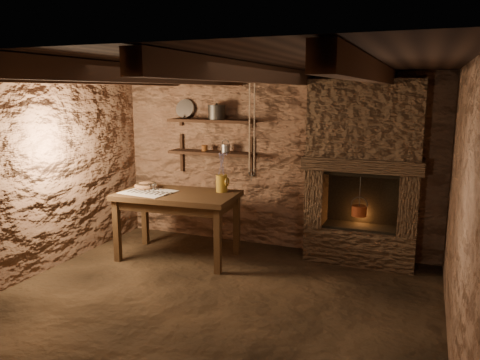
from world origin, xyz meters
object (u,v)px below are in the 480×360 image
at_px(stoneware_jug, 222,175).
at_px(wooden_bowl, 146,186).
at_px(iron_stockpot, 217,113).
at_px(work_table, 178,223).
at_px(red_pot, 359,210).

xyz_separation_m(stoneware_jug, wooden_bowl, (-1.03, -0.19, -0.18)).
bearing_deg(iron_stockpot, stoneware_jug, -59.57).
distance_m(work_table, red_pot, 2.32).
bearing_deg(iron_stockpot, wooden_bowl, -135.90).
bearing_deg(red_pot, iron_stockpot, 176.57).
distance_m(stoneware_jug, red_pot, 1.79).
height_order(work_table, stoneware_jug, stoneware_jug).
relative_size(wooden_bowl, red_pot, 0.58).
distance_m(stoneware_jug, wooden_bowl, 1.06).
distance_m(work_table, stoneware_jug, 0.85).
xyz_separation_m(iron_stockpot, red_pot, (2.00, -0.12, -1.16)).
bearing_deg(work_table, red_pot, 12.86).
bearing_deg(wooden_bowl, iron_stockpot, 44.10).
xyz_separation_m(stoneware_jug, red_pot, (1.70, 0.39, -0.40)).
height_order(wooden_bowl, red_pot, red_pot).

